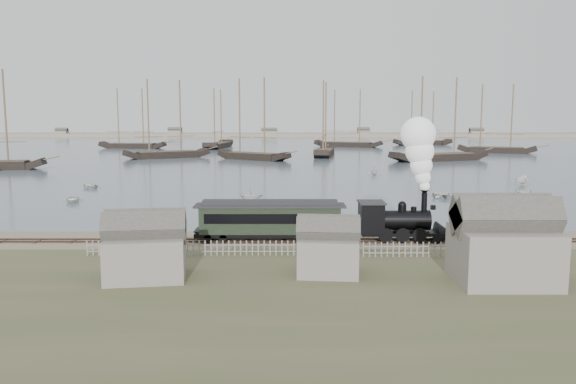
{
  "coord_description": "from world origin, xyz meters",
  "views": [
    {
      "loc": [
        -0.79,
        -48.77,
        10.54
      ],
      "look_at": [
        -0.66,
        3.58,
        3.5
      ],
      "focal_mm": 35.0,
      "sensor_mm": 36.0,
      "label": 1
    }
  ],
  "objects": [
    {
      "name": "schooner_8",
      "position": [
        20.62,
        147.1,
        10.06
      ],
      "size": [
        24.01,
        14.27,
        20.0
      ],
      "primitive_type": null,
      "rotation": [
        0.0,
        0.0,
        -0.4
      ],
      "color": "black",
      "rests_on": "harbor_water"
    },
    {
      "name": "beached_dinghy",
      "position": [
        -14.32,
        -0.21,
        0.4
      ],
      "size": [
        3.73,
        4.46,
        0.79
      ],
      "primitive_type": "imported",
      "rotation": [
        0.0,
        0.0,
        1.28
      ],
      "color": "silver",
      "rests_on": "ground"
    },
    {
      "name": "shed_right",
      "position": [
        13.0,
        -14.0,
        0.0
      ],
      "size": [
        6.0,
        5.0,
        5.1
      ],
      "primitive_type": null,
      "color": "gray",
      "rests_on": "ground"
    },
    {
      "name": "schooner_2",
      "position": [
        -8.96,
        88.78,
        10.06
      ],
      "size": [
        19.11,
        15.37,
        20.0
      ],
      "primitive_type": null,
      "rotation": [
        0.0,
        0.0,
        -0.61
      ],
      "color": "black",
      "rests_on": "harbor_water"
    },
    {
      "name": "harbor_water",
      "position": [
        0.0,
        170.0,
        0.03
      ],
      "size": [
        600.0,
        336.0,
        0.06
      ],
      "primitive_type": "cube",
      "color": "slate",
      "rests_on": "ground"
    },
    {
      "name": "far_spit",
      "position": [
        0.0,
        250.0,
        0.0
      ],
      "size": [
        500.0,
        20.0,
        1.8
      ],
      "primitive_type": "cube",
      "color": "tan",
      "rests_on": "ground"
    },
    {
      "name": "rowboat_4",
      "position": [
        30.35,
        23.71,
        0.93
      ],
      "size": [
        4.33,
        4.36,
        1.74
      ],
      "primitive_type": "imported",
      "rotation": [
        0.0,
        0.0,
        5.44
      ],
      "color": "silver",
      "rests_on": "harbor_water"
    },
    {
      "name": "schooner_9",
      "position": [
        49.7,
        159.65,
        10.06
      ],
      "size": [
        22.61,
        9.49,
        20.0
      ],
      "primitive_type": null,
      "rotation": [
        0.0,
        0.0,
        0.21
      ],
      "color": "black",
      "rests_on": "harbor_water"
    },
    {
      "name": "rowboat_0",
      "position": [
        -27.31,
        19.95,
        0.42
      ],
      "size": [
        3.98,
        3.28,
        0.72
      ],
      "primitive_type": "imported",
      "rotation": [
        0.0,
        0.0,
        0.26
      ],
      "color": "silver",
      "rests_on": "harbor_water"
    },
    {
      "name": "rowboat_7",
      "position": [
        15.14,
        52.51,
        0.78
      ],
      "size": [
        2.78,
        2.41,
        1.45
      ],
      "primitive_type": "imported",
      "rotation": [
        0.0,
        0.0,
        6.27
      ],
      "color": "silver",
      "rests_on": "harbor_water"
    },
    {
      "name": "schooner_4",
      "position": [
        35.86,
        85.84,
        10.06
      ],
      "size": [
        25.94,
        15.39,
        20.0
      ],
      "primitive_type": null,
      "rotation": [
        0.0,
        0.0,
        0.4
      ],
      "color": "black",
      "rests_on": "harbor_water"
    },
    {
      "name": "shed_left",
      "position": [
        -10.0,
        -13.0,
        0.0
      ],
      "size": [
        5.0,
        4.0,
        4.1
      ],
      "primitive_type": null,
      "color": "gray",
      "rests_on": "ground"
    },
    {
      "name": "rowboat_3",
      "position": [
        20.18,
        23.12,
        0.48
      ],
      "size": [
        4.38,
        4.88,
        0.83
      ],
      "primitive_type": "imported",
      "rotation": [
        0.0,
        0.0,
        1.1
      ],
      "color": "silver",
      "rests_on": "harbor_water"
    },
    {
      "name": "rowboat_6",
      "position": [
        -30.04,
        33.96,
        0.41
      ],
      "size": [
        4.13,
        4.15,
        0.71
      ],
      "primitive_type": "imported",
      "rotation": [
        0.0,
        0.0,
        3.94
      ],
      "color": "silver",
      "rests_on": "harbor_water"
    },
    {
      "name": "schooner_1",
      "position": [
        -31.43,
        94.99,
        10.06
      ],
      "size": [
        21.35,
        15.42,
        20.0
      ],
      "primitive_type": null,
      "rotation": [
        0.0,
        0.0,
        0.53
      ],
      "color": "black",
      "rests_on": "harbor_water"
    },
    {
      "name": "rowboat_2",
      "position": [
        3.88,
        11.88,
        0.7
      ],
      "size": [
        3.3,
        3.09,
        1.27
      ],
      "primitive_type": "imported",
      "rotation": [
        0.0,
        0.0,
        3.86
      ],
      "color": "silver",
      "rests_on": "harbor_water"
    },
    {
      "name": "locomotive",
      "position": [
        10.03,
        -2.0,
        4.68
      ],
      "size": [
        8.16,
        3.05,
        10.18
      ],
      "color": "black",
      "rests_on": "ground"
    },
    {
      "name": "schooner_3",
      "position": [
        9.35,
        101.77,
        10.06
      ],
      "size": [
        7.69,
        20.78,
        20.0
      ],
      "primitive_type": null,
      "rotation": [
        0.0,
        0.0,
        1.42
      ],
      "color": "black",
      "rests_on": "harbor_water"
    },
    {
      "name": "schooner_7",
      "position": [
        -23.91,
        141.98,
        10.06
      ],
      "size": [
        8.54,
        25.19,
        20.0
      ],
      "primitive_type": null,
      "rotation": [
        0.0,
        0.0,
        1.45
      ],
      "color": "black",
      "rests_on": "harbor_water"
    },
    {
      "name": "schooner_6",
      "position": [
        -52.17,
        138.64,
        10.06
      ],
      "size": [
        22.64,
        7.88,
        20.0
      ],
      "primitive_type": null,
      "rotation": [
        0.0,
        0.0,
        -0.13
      ],
      "color": "black",
      "rests_on": "harbor_water"
    },
    {
      "name": "picket_fence_east",
      "position": [
        12.5,
        -7.5,
        0.0
      ],
      "size": [
        15.0,
        0.1,
        1.2
      ],
      "primitive_type": null,
      "color": "gray",
      "rests_on": "ground"
    },
    {
      "name": "schooner_5",
      "position": [
        60.4,
        114.61,
        10.06
      ],
      "size": [
        22.02,
        12.71,
        20.0
      ],
      "primitive_type": null,
      "rotation": [
        0.0,
        0.0,
        -0.38
      ],
      "color": "black",
      "rests_on": "harbor_water"
    },
    {
      "name": "passenger_coach",
      "position": [
        -2.2,
        -2.0,
        1.96
      ],
      "size": [
        12.69,
        2.45,
        3.08
      ],
      "color": "black",
      "rests_on": "ground"
    },
    {
      "name": "shed_mid",
      "position": [
        2.0,
        -12.0,
        0.0
      ],
      "size": [
        4.0,
        3.5,
        3.6
      ],
      "primitive_type": null,
      "color": "gray",
      "rests_on": "ground"
    },
    {
      "name": "rail_track",
      "position": [
        0.0,
        -2.0,
        0.04
      ],
      "size": [
        120.0,
        1.8,
        0.16
      ],
      "color": "#37231E",
      "rests_on": "ground"
    },
    {
      "name": "picket_fence_west",
      "position": [
        -6.5,
        -7.0,
        0.0
      ],
      "size": [
        19.0,
        0.1,
        1.2
      ],
      "primitive_type": null,
      "color": "gray",
      "rests_on": "ground"
    },
    {
      "name": "rowboat_5",
      "position": [
        35.46,
        36.98,
        0.78
      ],
      "size": [
        3.63,
        3.65,
        1.44
      ],
      "primitive_type": "imported",
      "rotation": [
        0.0,
        0.0,
        2.35
      ],
      "color": "silver",
      "rests_on": "harbor_water"
    },
    {
      "name": "ground",
      "position": [
        0.0,
        0.0,
        0.0
      ],
      "size": [
        600.0,
        600.0,
        0.0
      ],
      "primitive_type": "plane",
      "color": "gray",
      "rests_on": "ground"
    },
    {
      "name": "rowboat_1",
      "position": [
        -5.23,
        20.69,
        0.83
      ],
      "size": [
        2.6,
        2.99,
        1.54
      ],
      "primitive_type": "imported",
      "rotation": [
        0.0,
        0.0,
        1.54
      ],
      "color": "silver",
      "rests_on": "harbor_water"
    }
  ]
}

